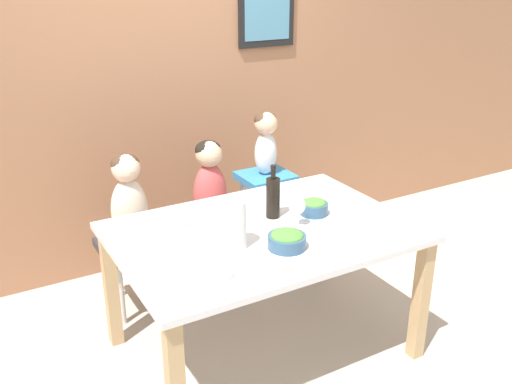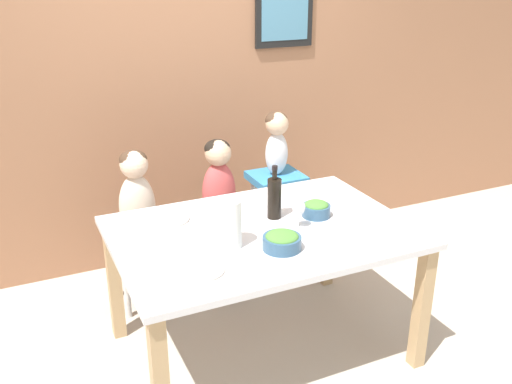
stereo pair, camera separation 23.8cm
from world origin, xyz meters
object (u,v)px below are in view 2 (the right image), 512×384
Objects in this scene: person_child_center at (219,179)px; dinner_plate_front_left at (198,269)px; chair_right_highchair at (276,198)px; person_baby_right at (277,138)px; person_child_left at (136,192)px; paper_towel_roll at (229,224)px; dinner_plate_back_left at (167,219)px; chair_far_center at (220,233)px; wine_bottle at (274,197)px; chair_far_left at (141,248)px; wine_glass_near at (299,208)px; salad_bowl_large at (282,241)px; salad_bowl_small at (316,209)px.

person_child_center is 2.34× the size of dinner_plate_front_left.
person_baby_right is at bearing 90.00° from chair_right_highchair.
person_child_left reaches higher than dinner_plate_front_left.
person_baby_right is at bearing 0.03° from person_child_left.
paper_towel_roll reaches higher than dinner_plate_back_left.
person_child_left is 0.53m from person_child_center.
chair_far_center is 0.82m from wine_bottle.
person_child_center is at bearing 0.14° from chair_far_left.
wine_glass_near reaches higher than chair_far_left.
person_baby_right is at bearing 48.66° from dinner_plate_front_left.
person_baby_right reaches higher than chair_far_center.
salad_bowl_large is (0.47, -1.00, 0.04)m from person_child_left.
person_child_center is (-0.00, 0.00, 0.38)m from chair_far_center.
dinner_plate_front_left is at bearing -146.44° from wine_bottle.
wine_bottle reaches higher than wine_glass_near.
chair_right_highchair is at bearing 0.00° from chair_far_center.
wine_glass_near reaches higher than dinner_plate_front_left.
paper_towel_roll is 0.41m from wine_glass_near.
wine_glass_near is at bearing -109.05° from person_baby_right.
salad_bowl_large is (-0.06, -1.00, 0.04)m from person_child_center.
paper_towel_roll is 0.29m from dinner_plate_front_left.
salad_bowl_small is 0.84m from dinner_plate_front_left.
salad_bowl_small is 0.81m from dinner_plate_back_left.
person_child_left is at bearing -179.97° from person_baby_right.
person_baby_right is at bearing 51.56° from paper_towel_roll.
dinner_plate_front_left reaches higher than chair_right_highchair.
dinner_plate_front_left is (0.03, -1.03, -0.00)m from person_child_left.
wine_glass_near is at bearing -51.45° from person_child_left.
dinner_plate_front_left is at bearing -161.44° from wine_glass_near.
dinner_plate_back_left is at bearing 114.12° from paper_towel_roll.
salad_bowl_small is at bearing -42.10° from chair_far_left.
salad_bowl_large is (0.47, -1.00, 0.41)m from chair_far_left.
wine_bottle is at bearing -117.49° from person_baby_right.
person_baby_right reaches higher than salad_bowl_large.
wine_bottle is at bearing -47.61° from chair_far_left.
person_child_left is 0.91m from paper_towel_roll.
wine_glass_near is 1.04× the size of salad_bowl_small.
dinner_plate_back_left is (-0.60, 0.38, -0.11)m from wine_glass_near.
salad_bowl_large reaches higher than chair_far_left.
person_baby_right reaches higher than dinner_plate_front_left.
person_baby_right reaches higher than chair_right_highchair.
chair_far_center is at bearing -179.75° from person_baby_right.
chair_right_highchair is 3.05× the size of dinner_plate_back_left.
salad_bowl_large is (-0.47, -1.00, 0.24)m from chair_right_highchair.
person_baby_right is 1.73× the size of paper_towel_roll.
dinner_plate_front_left is (-0.57, -0.38, -0.11)m from wine_bottle.
person_child_center reaches higher than salad_bowl_small.
person_child_center reaches higher than chair_right_highchair.
person_child_left is 3.49× the size of wine_glass_near.
wine_bottle is 0.69m from dinner_plate_front_left.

